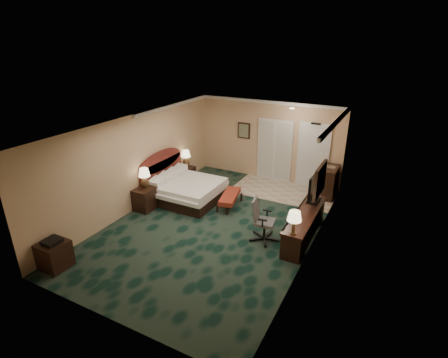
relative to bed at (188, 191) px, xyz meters
The scene contains 25 objects.
floor 1.78m from the bed, 33.39° to the right, with size 5.00×7.50×0.00m, color black.
ceiling 2.98m from the bed, 33.39° to the right, with size 5.00×7.50×0.00m, color silver.
wall_back 3.32m from the bed, 62.24° to the left, with size 5.00×0.00×2.70m, color tan.
wall_front 5.05m from the bed, 72.74° to the right, with size 5.00×0.00×2.70m, color tan.
wall_left 1.76m from the bed, 136.96° to the right, with size 0.00×7.50×2.70m, color tan.
wall_right 4.22m from the bed, 13.69° to the right, with size 0.00×7.50×2.70m, color tan.
crown_molding 2.94m from the bed, 33.39° to the right, with size 5.00×7.50×0.10m, color silver, non-canonical shape.
tile_patch 3.07m from the bed, 39.27° to the left, with size 3.20×1.70×0.01m, color tan.
headboard 1.06m from the bed, behind, with size 0.12×2.00×1.40m, color #481711, non-canonical shape.
entry_door 4.15m from the bed, 42.41° to the left, with size 1.02×0.06×2.18m, color silver.
closet_doors 3.32m from the bed, 57.99° to the left, with size 1.20×0.06×2.10m, color beige.
wall_art 3.09m from the bed, 78.35° to the left, with size 0.45×0.06×0.55m, color slate.
wall_mirror 4.14m from the bed, ahead, with size 0.05×0.95×0.75m, color white.
bed is the anchor object (origin of this frame).
nightstand_near 1.32m from the bed, 125.18° to the right, with size 0.51×0.58×0.63m, color black.
nightstand_far 1.41m from the bed, 124.51° to the left, with size 0.43×0.49×0.54m, color black.
lamp_near 1.43m from the bed, 125.81° to the right, with size 0.32×0.32×0.61m, color black, non-canonical shape.
lamp_far 1.54m from the bed, 125.03° to the left, with size 0.31×0.31×0.58m, color black, non-canonical shape.
bed_bench 1.33m from the bed, ahead, with size 0.40×1.16×0.39m, color maroon.
side_table 4.18m from the bed, 99.97° to the right, with size 0.56×0.56×0.60m, color black.
desk 3.73m from the bed, ahead, with size 0.50×2.34×0.67m, color black.
tv 3.78m from the bed, ahead, with size 0.09×1.02×0.80m, color black.
desk_lamp 4.05m from the bed, 22.21° to the right, with size 0.31×0.31×0.54m, color black, non-canonical shape.
desk_chair 3.04m from the bed, 19.59° to the right, with size 0.62×0.58×1.06m, color #4A4A4D, non-canonical shape.
minibar 4.30m from the bed, 31.35° to the left, with size 0.50×0.90×0.95m, color black.
Camera 1 is at (3.93, -7.04, 4.67)m, focal length 28.00 mm.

